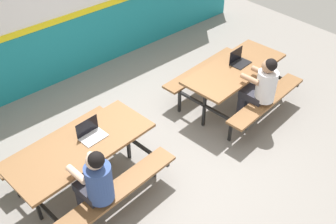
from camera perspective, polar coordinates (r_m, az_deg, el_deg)
The scene contains 8 objects.
ground_plane at distance 5.87m, azimuth 0.34°, elevation -4.49°, with size 10.00×10.00×0.02m, color gray.
accent_backdrop at distance 7.00m, azimuth -14.42°, elevation 14.32°, with size 8.00×0.14×2.60m.
picnic_table_left at distance 4.97m, azimuth -12.32°, elevation -6.17°, with size 1.87×1.69×0.74m.
picnic_table_right at distance 6.31m, azimuth 9.66°, elevation 5.19°, with size 1.87×1.69×0.74m.
student_nearer at distance 4.46m, azimuth -10.58°, elevation -9.99°, with size 0.38×0.53×1.21m.
student_further at distance 5.93m, azimuth 13.47°, elevation 3.68°, with size 0.38×0.53×1.21m.
laptop_silver at distance 4.92m, azimuth -11.18°, elevation -3.11°, with size 0.34×0.25×0.22m.
laptop_dark at distance 6.32m, azimuth 10.34°, elevation 7.43°, with size 0.34×0.25×0.22m.
Camera 1 is at (-2.87, -3.16, 4.02)m, focal length 41.63 mm.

